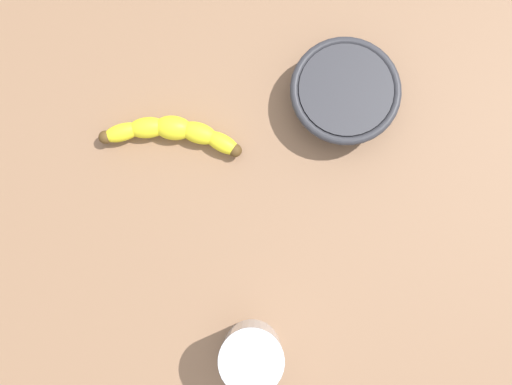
{
  "coord_description": "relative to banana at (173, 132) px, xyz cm",
  "views": [
    {
      "loc": [
        -5.7,
        -7.1,
        80.88
      ],
      "look_at": [
        3.33,
        -4.41,
        5.0
      ],
      "focal_mm": 39.67,
      "sensor_mm": 36.0,
      "label": 1
    }
  ],
  "objects": [
    {
      "name": "banana",
      "position": [
        0.0,
        0.0,
        0.0
      ],
      "size": [
        7.23,
        19.83,
        3.38
      ],
      "rotation": [
        0.0,
        0.0,
        1.75
      ],
      "color": "yellow",
      "rests_on": "wooden_tabletop"
    },
    {
      "name": "wooden_tabletop",
      "position": [
        -8.08,
        -9.0,
        -3.19
      ],
      "size": [
        120.0,
        120.0,
        3.0
      ],
      "primitive_type": "cube",
      "color": "#866146",
      "rests_on": "ground"
    },
    {
      "name": "ceramic_bowl",
      "position": [
        11.54,
        -21.07,
        1.43
      ],
      "size": [
        14.99,
        14.99,
        5.27
      ],
      "color": "#2D2D33",
      "rests_on": "wooden_tabletop"
    },
    {
      "name": "smoothie_glass",
      "position": [
        -24.96,
        -18.85,
        3.02
      ],
      "size": [
        7.83,
        7.83,
        10.11
      ],
      "color": "silver",
      "rests_on": "wooden_tabletop"
    }
  ]
}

